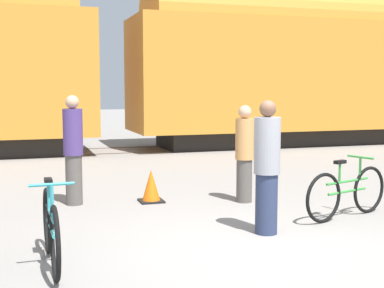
{
  "coord_description": "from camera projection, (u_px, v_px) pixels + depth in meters",
  "views": [
    {
      "loc": [
        -2.74,
        -5.69,
        1.94
      ],
      "look_at": [
        -0.33,
        1.72,
        1.1
      ],
      "focal_mm": 50.0,
      "sensor_mm": 36.0,
      "label": 1
    }
  ],
  "objects": [
    {
      "name": "person_in_grey",
      "position": [
        267.0,
        167.0,
        6.99
      ],
      "size": [
        0.35,
        0.35,
        1.76
      ],
      "rotation": [
        0.0,
        0.0,
        6.25
      ],
      "color": "#283351",
      "rests_on": "ground_plane"
    },
    {
      "name": "freight_train",
      "position": [
        113.0,
        56.0,
        15.92
      ],
      "size": [
        25.39,
        2.82,
        5.39
      ],
      "color": "black",
      "rests_on": "ground_plane"
    },
    {
      "name": "bicycle_green",
      "position": [
        347.0,
        192.0,
        7.9
      ],
      "size": [
        1.7,
        0.61,
        0.9
      ],
      "color": "black",
      "rests_on": "ground_plane"
    },
    {
      "name": "rail_far",
      "position": [
        111.0,
        148.0,
        16.91
      ],
      "size": [
        37.39,
        0.07,
        0.01
      ],
      "primitive_type": "cube",
      "color": "#4C4238",
      "rests_on": "ground_plane"
    },
    {
      "name": "ground_plane",
      "position": [
        262.0,
        248.0,
        6.43
      ],
      "size": [
        80.0,
        80.0,
        0.0
      ],
      "primitive_type": "plane",
      "color": "gray"
    },
    {
      "name": "bicycle_teal",
      "position": [
        51.0,
        229.0,
        5.77
      ],
      "size": [
        0.46,
        1.74,
        0.96
      ],
      "color": "black",
      "rests_on": "ground_plane"
    },
    {
      "name": "rail_near",
      "position": [
        119.0,
        153.0,
        15.55
      ],
      "size": [
        37.39,
        0.07,
        0.01
      ],
      "primitive_type": "cube",
      "color": "#4C4238",
      "rests_on": "ground_plane"
    },
    {
      "name": "traffic_cone",
      "position": [
        151.0,
        187.0,
        9.01
      ],
      "size": [
        0.4,
        0.4,
        0.55
      ],
      "color": "black",
      "rests_on": "ground_plane"
    },
    {
      "name": "person_in_tan",
      "position": [
        244.0,
        153.0,
        8.94
      ],
      "size": [
        0.31,
        0.31,
        1.63
      ],
      "rotation": [
        0.0,
        0.0,
        4.7
      ],
      "color": "#514C47",
      "rests_on": "ground_plane"
    },
    {
      "name": "person_in_purple",
      "position": [
        73.0,
        150.0,
        8.73
      ],
      "size": [
        0.32,
        0.32,
        1.8
      ],
      "rotation": [
        0.0,
        0.0,
        0.3
      ],
      "color": "#514C47",
      "rests_on": "ground_plane"
    }
  ]
}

